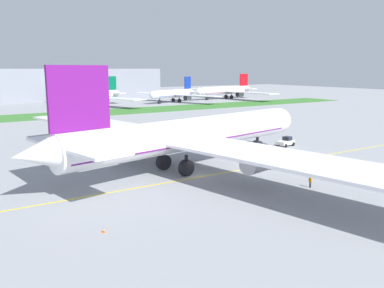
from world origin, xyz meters
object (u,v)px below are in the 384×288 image
parked_airliner_far_outer (226,90)px  traffic_cone_near_nose (355,168)px  pushback_tug (286,142)px  ground_crew_wingwalker_port (310,181)px  parked_airliner_far_right (174,94)px  airliner_foreground (188,135)px  service_truck_baggage_loader (71,141)px  traffic_cone_port_wing (104,230)px  parked_airliner_far_centre (90,96)px

parked_airliner_far_outer → traffic_cone_near_nose: bearing=-119.9°
parked_airliner_far_outer → pushback_tug: bearing=-122.3°
ground_crew_wingwalker_port → pushback_tug: bearing=50.4°
ground_crew_wingwalker_port → parked_airliner_far_right: size_ratio=0.03×
airliner_foreground → pushback_tug: bearing=11.1°
ground_crew_wingwalker_port → airliner_foreground: bearing=116.0°
parked_airliner_far_right → service_truck_baggage_loader: bearing=-131.0°
airliner_foreground → service_truck_baggage_loader: airliner_foreground is taller
traffic_cone_near_nose → pushback_tug: bearing=75.8°
traffic_cone_port_wing → parked_airliner_far_centre: parked_airliner_far_centre is taller
ground_crew_wingwalker_port → traffic_cone_port_wing: ground_crew_wingwalker_port is taller
ground_crew_wingwalker_port → parked_airliner_far_outer: parked_airliner_far_outer is taller
service_truck_baggage_loader → pushback_tug: bearing=-30.2°
service_truck_baggage_loader → parked_airliner_far_right: parked_airliner_far_right is taller
traffic_cone_port_wing → service_truck_baggage_loader: 51.76m
airliner_foreground → traffic_cone_near_nose: 31.06m
ground_crew_wingwalker_port → parked_airliner_far_outer: 184.78m
traffic_cone_port_wing → parked_airliner_far_outer: parked_airliner_far_outer is taller
service_truck_baggage_loader → parked_airliner_far_centre: 109.74m
pushback_tug → parked_airliner_far_centre: 127.74m
ground_crew_wingwalker_port → parked_airliner_far_right: 161.14m
airliner_foreground → traffic_cone_port_wing: (-23.18, -19.17, -6.00)m
ground_crew_wingwalker_port → traffic_cone_near_nose: (15.78, 3.21, -0.77)m
parked_airliner_far_centre → parked_airliner_far_outer: (84.72, 0.12, 0.26)m
traffic_cone_near_nose → service_truck_baggage_loader: bearing=127.9°
traffic_cone_port_wing → parked_airliner_far_right: parked_airliner_far_right is taller
pushback_tug → parked_airliner_far_outer: bearing=57.7°
airliner_foreground → service_truck_baggage_loader: bearing=110.9°
parked_airliner_far_centre → parked_airliner_far_outer: size_ratio=0.91×
pushback_tug → service_truck_baggage_loader: service_truck_baggage_loader is taller
traffic_cone_near_nose → traffic_cone_port_wing: (-48.66, -2.46, 0.00)m
ground_crew_wingwalker_port → service_truck_baggage_loader: size_ratio=0.38×
pushback_tug → parked_airliner_far_right: (41.07, 122.35, 3.62)m
service_truck_baggage_loader → parked_airliner_far_outer: 160.94m
airliner_foreground → service_truck_baggage_loader: size_ratio=21.61×
service_truck_baggage_loader → parked_airliner_far_outer: size_ratio=0.06×
traffic_cone_port_wing → airliner_foreground: bearing=39.6°
ground_crew_wingwalker_port → traffic_cone_near_nose: size_ratio=3.00×
traffic_cone_near_nose → parked_airliner_far_centre: (1.83, 150.47, 4.53)m
airliner_foreground → ground_crew_wingwalker_port: 22.77m
parked_airliner_far_centre → airliner_foreground: bearing=-101.5°
ground_crew_wingwalker_port → parked_airliner_far_centre: bearing=83.5°
parked_airliner_far_right → parked_airliner_far_outer: 40.04m
parked_airliner_far_outer → ground_crew_wingwalker_port: bearing=-123.6°
traffic_cone_near_nose → airliner_foreground: bearing=146.7°
traffic_cone_near_nose → parked_airliner_far_centre: 150.55m
ground_crew_wingwalker_port → traffic_cone_near_nose: 16.12m
ground_crew_wingwalker_port → parked_airliner_far_centre: size_ratio=0.03×
traffic_cone_port_wing → parked_airliner_far_right: size_ratio=0.01×
parked_airliner_far_right → parked_airliner_far_outer: parked_airliner_far_outer is taller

